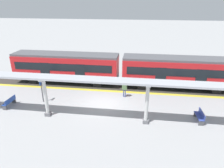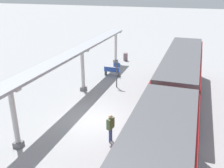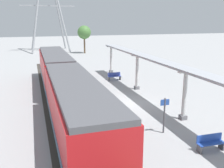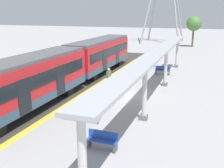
% 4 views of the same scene
% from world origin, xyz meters
% --- Properties ---
extents(ground_plane, '(176.00, 176.00, 0.00)m').
position_xyz_m(ground_plane, '(0.00, 0.00, 0.00)').
color(ground_plane, '#9B9C9D').
extents(tactile_edge_strip, '(0.46, 32.07, 0.01)m').
position_xyz_m(tactile_edge_strip, '(-2.93, 0.00, 0.00)').
color(tactile_edge_strip, gold).
rests_on(tactile_edge_strip, ground).
extents(trackbed, '(3.20, 44.07, 0.01)m').
position_xyz_m(trackbed, '(-4.77, 0.00, 0.00)').
color(trackbed, '#38332D').
rests_on(trackbed, ground).
extents(train_near_carriage, '(2.65, 12.05, 3.48)m').
position_xyz_m(train_near_carriage, '(-4.76, -5.16, 1.83)').
color(train_near_carriage, red).
rests_on(train_near_carriage, ground).
extents(train_far_carriage, '(2.65, 12.05, 3.48)m').
position_xyz_m(train_far_carriage, '(-4.76, 7.46, 1.83)').
color(train_far_carriage, red).
rests_on(train_far_carriage, ground).
extents(canopy_pillar_nearest, '(1.10, 0.44, 3.41)m').
position_xyz_m(canopy_pillar_nearest, '(2.72, -12.67, 1.73)').
color(canopy_pillar_nearest, slate).
rests_on(canopy_pillar_nearest, ground).
extents(canopy_pillar_second, '(1.10, 0.44, 3.41)m').
position_xyz_m(canopy_pillar_second, '(2.72, -4.24, 1.73)').
color(canopy_pillar_second, slate).
rests_on(canopy_pillar_second, ground).
extents(canopy_pillar_third, '(1.10, 0.44, 3.41)m').
position_xyz_m(canopy_pillar_third, '(2.72, 3.93, 1.73)').
color(canopy_pillar_third, slate).
rests_on(canopy_pillar_third, ground).
extents(canopy_pillar_fourth, '(1.10, 0.44, 3.41)m').
position_xyz_m(canopy_pillar_fourth, '(2.72, 12.45, 1.73)').
color(canopy_pillar_fourth, slate).
rests_on(canopy_pillar_fourth, ground).
extents(canopy_beam, '(1.20, 25.92, 0.16)m').
position_xyz_m(canopy_beam, '(2.72, -0.11, 3.49)').
color(canopy_beam, '#A8AAB2').
rests_on(canopy_beam, canopy_pillar_nearest).
extents(bench_near_end, '(1.52, 0.51, 0.86)m').
position_xyz_m(bench_near_end, '(1.81, 8.26, 0.44)').
color(bench_near_end, '#35479D').
rests_on(bench_near_end, ground).
extents(bench_mid_platform, '(1.51, 0.48, 0.86)m').
position_xyz_m(bench_mid_platform, '(1.68, -8.38, 0.44)').
color(bench_mid_platform, '#2549A6').
rests_on(bench_mid_platform, ground).
extents(platform_info_sign, '(0.56, 0.10, 2.20)m').
position_xyz_m(platform_info_sign, '(0.38, -5.77, 1.33)').
color(platform_info_sign, '#4C4C51').
rests_on(platform_info_sign, ground).
extents(passenger_waiting_near_edge, '(0.33, 0.52, 1.65)m').
position_xyz_m(passenger_waiting_near_edge, '(-1.74, 1.87, 1.03)').
color(passenger_waiting_near_edge, '#3D4983').
rests_on(passenger_waiting_near_edge, ground).
extents(tree_left_background, '(2.68, 2.68, 5.52)m').
position_xyz_m(tree_left_background, '(3.29, 32.40, 4.13)').
color(tree_left_background, brown).
rests_on(tree_left_background, ground).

